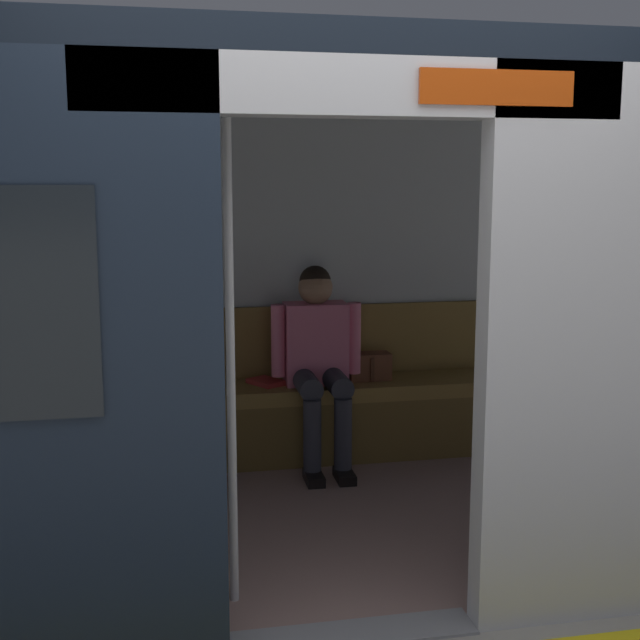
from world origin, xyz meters
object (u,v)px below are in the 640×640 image
Objects in this scene: bench_seat at (274,404)px; book at (266,382)px; grab_pole_door at (230,350)px; train_car at (287,231)px; handbag at (369,366)px; person_seated at (318,352)px.

book is at bearing -59.81° from bench_seat.
train_car is at bearing -115.02° from grab_pole_door.
grab_pole_door is (0.42, 1.69, 0.69)m from bench_seat.
train_car is at bearing 55.73° from handbag.
handbag is at bearing 148.35° from book.
grab_pole_door is (0.35, 0.76, -0.42)m from train_car.
book is 0.10× the size of grab_pole_door.
book is at bearing -0.60° from handbag.
train_car is 1.45m from bench_seat.
bench_seat is at bearing -93.81° from train_car.
book is at bearing -91.38° from train_car.
person_seated reaches higher than handbag.
handbag is 0.12× the size of grab_pole_door.
person_seated is at bearing 168.89° from bench_seat.
person_seated is 4.64× the size of handbag.
bench_seat is at bearing 89.14° from book.
bench_seat is 0.15m from book.
handbag is 2.09m from grab_pole_door.
handbag reaches higher than book.
train_car reaches higher than person_seated.
bench_seat is 0.65m from handbag.
grab_pole_door reaches higher than handbag.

